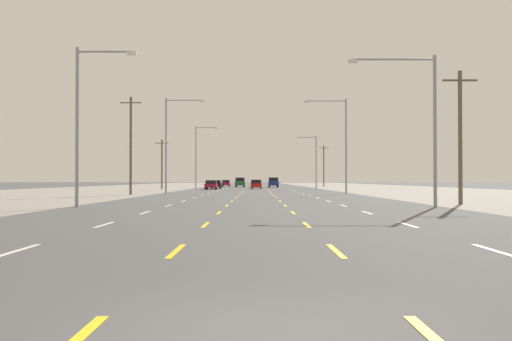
# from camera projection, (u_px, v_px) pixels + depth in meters

# --- Properties ---
(ground_plane) EXTENTS (572.00, 572.00, 0.00)m
(ground_plane) POSITION_uv_depth(u_px,v_px,m) (256.00, 192.00, 71.96)
(ground_plane) COLOR #4C4C4F
(lot_apron_left) EXTENTS (28.00, 440.00, 0.01)m
(lot_apron_left) POSITION_uv_depth(u_px,v_px,m) (53.00, 192.00, 71.98)
(lot_apron_left) COLOR gray
(lot_apron_left) RESTS_ON ground
(lot_apron_right) EXTENTS (28.00, 440.00, 0.01)m
(lot_apron_right) POSITION_uv_depth(u_px,v_px,m) (460.00, 192.00, 71.94)
(lot_apron_right) COLOR gray
(lot_apron_right) RESTS_ON ground
(lane_markings) EXTENTS (10.64, 227.60, 0.01)m
(lane_markings) POSITION_uv_depth(u_px,v_px,m) (256.00, 188.00, 110.45)
(lane_markings) COLOR white
(lane_markings) RESTS_ON ground
(signal_span_wire) EXTENTS (25.02, 0.53, 9.35)m
(signal_span_wire) POSITION_uv_depth(u_px,v_px,m) (240.00, 21.00, 14.32)
(signal_span_wire) COLOR brown
(signal_span_wire) RESTS_ON ground
(sedan_far_left_nearest) EXTENTS (1.80, 4.50, 1.46)m
(sedan_far_left_nearest) POSITION_uv_depth(u_px,v_px,m) (212.00, 185.00, 93.99)
(sedan_far_left_nearest) COLOR maroon
(sedan_far_left_nearest) RESTS_ON ground
(hatchback_center_turn_near) EXTENTS (1.72, 3.90, 1.54)m
(hatchback_center_turn_near) POSITION_uv_depth(u_px,v_px,m) (257.00, 184.00, 99.92)
(hatchback_center_turn_near) COLOR red
(hatchback_center_turn_near) RESTS_ON ground
(sedan_far_left_mid) EXTENTS (1.80, 4.50, 1.46)m
(sedan_far_left_mid) POSITION_uv_depth(u_px,v_px,m) (216.00, 184.00, 104.36)
(sedan_far_left_mid) COLOR black
(sedan_far_left_mid) RESTS_ON ground
(suv_inner_right_midfar) EXTENTS (1.98, 4.90, 1.98)m
(suv_inner_right_midfar) POSITION_uv_depth(u_px,v_px,m) (274.00, 182.00, 118.10)
(suv_inner_right_midfar) COLOR navy
(suv_inner_right_midfar) RESTS_ON ground
(hatchback_center_turn_far) EXTENTS (1.72, 3.90, 1.54)m
(hatchback_center_turn_far) POSITION_uv_depth(u_px,v_px,m) (255.00, 183.00, 120.70)
(hatchback_center_turn_far) COLOR #4C196B
(hatchback_center_turn_far) RESTS_ON ground
(suv_inner_left_farther) EXTENTS (1.98, 4.90, 1.98)m
(suv_inner_left_farther) POSITION_uv_depth(u_px,v_px,m) (241.00, 182.00, 122.96)
(suv_inner_left_farther) COLOR #235B2D
(suv_inner_left_farther) RESTS_ON ground
(sedan_far_left_farthest) EXTENTS (1.80, 4.50, 1.46)m
(sedan_far_left_farthest) POSITION_uv_depth(u_px,v_px,m) (226.00, 183.00, 134.44)
(sedan_far_left_farthest) COLOR maroon
(sedan_far_left_farthest) RESTS_ON ground
(streetlight_left_row_0) EXTENTS (3.45, 0.26, 9.09)m
(streetlight_left_row_0) POSITION_uv_depth(u_px,v_px,m) (83.00, 115.00, 33.56)
(streetlight_left_row_0) COLOR gray
(streetlight_left_row_0) RESTS_ON ground
(streetlight_right_row_0) EXTENTS (5.00, 0.26, 8.65)m
(streetlight_right_row_0) POSITION_uv_depth(u_px,v_px,m) (425.00, 116.00, 33.55)
(streetlight_right_row_0) COLOR gray
(streetlight_right_row_0) RESTS_ON ground
(streetlight_left_row_1) EXTENTS (4.47, 0.26, 10.76)m
(streetlight_left_row_1) POSITION_uv_depth(u_px,v_px,m) (170.00, 138.00, 66.69)
(streetlight_left_row_1) COLOR gray
(streetlight_left_row_1) RESTS_ON ground
(streetlight_right_row_1) EXTENTS (4.83, 0.26, 10.69)m
(streetlight_right_row_1) POSITION_uv_depth(u_px,v_px,m) (342.00, 138.00, 66.68)
(streetlight_right_row_1) COLOR gray
(streetlight_right_row_1) RESTS_ON ground
(streetlight_left_row_2) EXTENTS (3.77, 0.26, 10.58)m
(streetlight_left_row_2) POSITION_uv_depth(u_px,v_px,m) (198.00, 153.00, 99.81)
(streetlight_left_row_2) COLOR gray
(streetlight_left_row_2) RESTS_ON ground
(streetlight_right_row_2) EXTENTS (3.38, 0.26, 8.96)m
(streetlight_right_row_2) POSITION_uv_depth(u_px,v_px,m) (315.00, 158.00, 99.78)
(streetlight_right_row_2) COLOR gray
(streetlight_right_row_2) RESTS_ON ground
(utility_pole_right_row_0) EXTENTS (2.20, 0.26, 8.46)m
(utility_pole_right_row_0) POSITION_uv_depth(u_px,v_px,m) (461.00, 135.00, 37.47)
(utility_pole_right_row_0) COLOR brown
(utility_pole_right_row_0) RESTS_ON ground
(utility_pole_left_row_1) EXTENTS (2.20, 0.26, 10.20)m
(utility_pole_left_row_1) POSITION_uv_depth(u_px,v_px,m) (131.00, 144.00, 61.78)
(utility_pole_left_row_1) COLOR brown
(utility_pole_left_row_1) RESTS_ON ground
(utility_pole_left_row_2) EXTENTS (2.20, 0.26, 8.27)m
(utility_pole_left_row_2) POSITION_uv_depth(u_px,v_px,m) (162.00, 163.00, 98.83)
(utility_pole_left_row_2) COLOR brown
(utility_pole_left_row_2) RESTS_ON ground
(utility_pole_right_row_3) EXTENTS (2.20, 0.26, 9.32)m
(utility_pole_right_row_3) POSITION_uv_depth(u_px,v_px,m) (324.00, 165.00, 133.89)
(utility_pole_right_row_3) COLOR brown
(utility_pole_right_row_3) RESTS_ON ground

